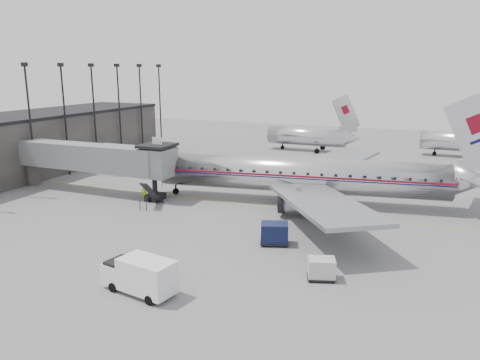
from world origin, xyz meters
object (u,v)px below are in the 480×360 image
object	(u,v)px
airliner	(307,175)
ramp_worker	(145,192)
service_van	(140,274)
baggage_cart_white	(321,268)
baggage_cart_navy	(274,233)

from	to	relation	value
airliner	ramp_worker	world-z (taller)	airliner
airliner	ramp_worker	distance (m)	18.24
service_van	baggage_cart_white	distance (m)	12.55
airliner	baggage_cart_white	world-z (taller)	airliner
service_van	baggage_cart_white	bearing A→B (deg)	41.88
airliner	ramp_worker	xyz separation A→B (m)	(-17.05, -6.12, -2.13)
airliner	ramp_worker	bearing A→B (deg)	-169.40
airliner	baggage_cart_white	size ratio (longest dim) A/B	16.73
baggage_cart_navy	service_van	bearing A→B (deg)	-133.55
baggage_cart_navy	baggage_cart_white	world-z (taller)	baggage_cart_navy
baggage_cart_navy	ramp_worker	xyz separation A→B (m)	(-17.84, 7.19, 0.00)
service_van	baggage_cart_navy	world-z (taller)	service_van
baggage_cart_white	ramp_worker	xyz separation A→B (m)	(-23.07, 12.33, 0.17)
airliner	baggage_cart_white	distance (m)	19.55
baggage_cart_white	service_van	bearing A→B (deg)	-166.34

